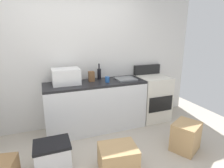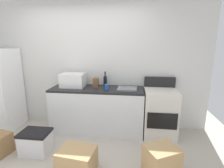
{
  "view_description": "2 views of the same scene",
  "coord_description": "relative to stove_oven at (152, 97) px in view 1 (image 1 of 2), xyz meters",
  "views": [
    {
      "loc": [
        -0.56,
        -1.87,
        1.74
      ],
      "look_at": [
        0.48,
        0.83,
        0.94
      ],
      "focal_mm": 29.44,
      "sensor_mm": 36.0,
      "label": 1
    },
    {
      "loc": [
        0.99,
        -1.99,
        1.75
      ],
      "look_at": [
        0.61,
        1.07,
        1.02
      ],
      "focal_mm": 27.73,
      "sensor_mm": 36.0,
      "label": 2
    }
  ],
  "objects": [
    {
      "name": "coffee_mug",
      "position": [
        -1.02,
        -0.08,
        0.48
      ],
      "size": [
        0.08,
        0.08,
        0.1
      ],
      "primitive_type": "cylinder",
      "color": "#2659A5",
      "rests_on": "kitchen_counter"
    },
    {
      "name": "kitchen_counter",
      "position": [
        -1.22,
        -0.01,
        -0.02
      ],
      "size": [
        1.8,
        0.6,
        0.9
      ],
      "color": "silver",
      "rests_on": "ground_plane"
    },
    {
      "name": "cardboard_box_medium",
      "position": [
        -1.27,
        -1.19,
        -0.3
      ],
      "size": [
        0.53,
        0.45,
        0.33
      ],
      "primitive_type": "cube",
      "rotation": [
        0.0,
        0.0,
        -0.13
      ],
      "color": "tan",
      "rests_on": "ground_plane"
    },
    {
      "name": "wall_back",
      "position": [
        -1.52,
        0.34,
        0.83
      ],
      "size": [
        5.0,
        0.1,
        2.6
      ],
      "primitive_type": "cube",
      "color": "silver",
      "rests_on": "ground_plane"
    },
    {
      "name": "cardboard_box_small",
      "position": [
        -0.13,
        -1.15,
        -0.25
      ],
      "size": [
        0.52,
        0.5,
        0.44
      ],
      "primitive_type": "cube",
      "rotation": [
        0.0,
        0.0,
        0.49
      ],
      "color": "tan",
      "rests_on": "ground_plane"
    },
    {
      "name": "microwave",
      "position": [
        -1.72,
        0.05,
        0.57
      ],
      "size": [
        0.46,
        0.34,
        0.27
      ],
      "primitive_type": "cube",
      "color": "white",
      "rests_on": "kitchen_counter"
    },
    {
      "name": "wine_bottle",
      "position": [
        -1.09,
        0.18,
        0.54
      ],
      "size": [
        0.07,
        0.07,
        0.3
      ],
      "color": "black",
      "rests_on": "kitchen_counter"
    },
    {
      "name": "stove_oven",
      "position": [
        0.0,
        0.0,
        0.0
      ],
      "size": [
        0.6,
        0.61,
        1.1
      ],
      "color": "silver",
      "rests_on": "ground_plane"
    },
    {
      "name": "storage_bin",
      "position": [
        -2.06,
        -0.87,
        -0.27
      ],
      "size": [
        0.46,
        0.36,
        0.38
      ],
      "color": "silver",
      "rests_on": "ground_plane"
    },
    {
      "name": "knife_block",
      "position": [
        -1.26,
        0.09,
        0.52
      ],
      "size": [
        0.1,
        0.1,
        0.18
      ],
      "primitive_type": "cube",
      "color": "brown",
      "rests_on": "kitchen_counter"
    },
    {
      "name": "sink_basin",
      "position": [
        -0.63,
        -0.04,
        0.45
      ],
      "size": [
        0.36,
        0.32,
        0.03
      ],
      "primitive_type": "cube",
      "color": "slate",
      "rests_on": "kitchen_counter"
    }
  ]
}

